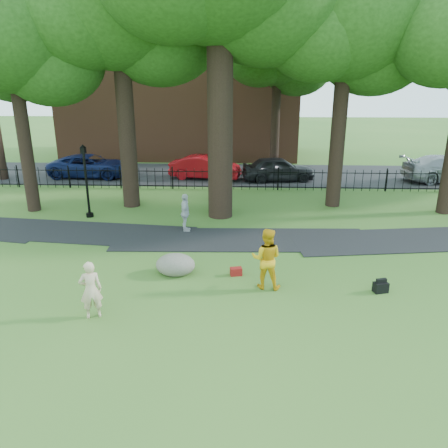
{
  "coord_description": "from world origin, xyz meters",
  "views": [
    {
      "loc": [
        1.04,
        -12.19,
        6.09
      ],
      "look_at": [
        0.4,
        2.0,
        1.29
      ],
      "focal_mm": 35.0,
      "sensor_mm": 36.0,
      "label": 1
    }
  ],
  "objects_px": {
    "woman": "(91,290)",
    "boulder": "(175,263)",
    "man": "(266,259)",
    "lamppost": "(86,182)",
    "red_sedan": "(205,167)"
  },
  "relations": [
    {
      "from": "man",
      "to": "lamppost",
      "type": "xyz_separation_m",
      "value": [
        -7.74,
        6.72,
        0.68
      ]
    },
    {
      "from": "lamppost",
      "to": "red_sedan",
      "type": "bearing_deg",
      "value": 68.28
    },
    {
      "from": "boulder",
      "to": "lamppost",
      "type": "distance_m",
      "value": 7.74
    },
    {
      "from": "woman",
      "to": "boulder",
      "type": "height_order",
      "value": "woman"
    },
    {
      "from": "man",
      "to": "boulder",
      "type": "distance_m",
      "value": 3.05
    },
    {
      "from": "man",
      "to": "red_sedan",
      "type": "bearing_deg",
      "value": -69.21
    },
    {
      "from": "woman",
      "to": "man",
      "type": "height_order",
      "value": "man"
    },
    {
      "from": "woman",
      "to": "red_sedan",
      "type": "distance_m",
      "value": 16.88
    },
    {
      "from": "man",
      "to": "lamppost",
      "type": "distance_m",
      "value": 10.28
    },
    {
      "from": "woman",
      "to": "man",
      "type": "bearing_deg",
      "value": -179.4
    },
    {
      "from": "woman",
      "to": "red_sedan",
      "type": "relative_size",
      "value": 0.37
    },
    {
      "from": "man",
      "to": "red_sedan",
      "type": "xyz_separation_m",
      "value": [
        -3.13,
        14.84,
        -0.22
      ]
    },
    {
      "from": "man",
      "to": "woman",
      "type": "bearing_deg",
      "value": 31.61
    },
    {
      "from": "boulder",
      "to": "red_sedan",
      "type": "height_order",
      "value": "red_sedan"
    },
    {
      "from": "lamppost",
      "to": "red_sedan",
      "type": "xyz_separation_m",
      "value": [
        4.62,
        8.12,
        -0.9
      ]
    }
  ]
}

